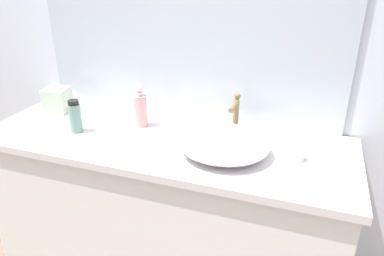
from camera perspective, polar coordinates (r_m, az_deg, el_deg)
The scene contains 9 objects.
bathroom_wall_rear at distance 1.71m, azimuth 2.70°, elevation 16.12°, with size 6.00×0.06×2.60m, color silver.
vanity_counter at distance 1.81m, azimuth -4.13°, elevation -13.85°, with size 1.61×0.57×0.85m.
wall_mirror_panel at distance 1.70m, azimuth -1.12°, elevation 17.12°, with size 1.47×0.01×0.95m, color #B2BCC6.
sink_basin at distance 1.44m, azimuth 4.99°, elevation -2.33°, with size 0.36×0.34×0.10m, color silver.
faucet at distance 1.58m, azimuth 6.80°, elevation 2.57°, with size 0.03×0.13×0.18m.
soap_dispenser at distance 1.68m, azimuth -8.09°, elevation 3.02°, with size 0.06×0.06×0.20m.
lotion_bottle at distance 1.69m, azimuth -17.82°, elevation 1.69°, with size 0.05×0.05×0.15m.
tissue_box at distance 1.96m, azimuth -20.38°, elevation 4.36°, with size 0.13×0.13×0.16m.
candle_jar at distance 1.46m, azimuth 16.28°, elevation -4.02°, with size 0.05×0.05×0.04m, color silver.
Camera 1 is at (0.48, -0.89, 1.55)m, focal length 34.07 mm.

